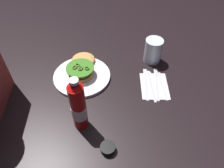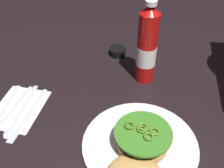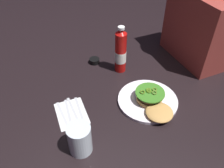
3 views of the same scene
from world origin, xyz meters
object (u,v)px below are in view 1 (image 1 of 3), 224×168
burger_sandwich (82,67)px  spoon_utensil (151,81)px  steak_knife (146,81)px  fork_utensil (162,82)px  ketchup_bottle (78,107)px  condiment_cup (108,148)px  dinner_plate (82,76)px  water_glass (153,51)px  butter_knife (157,81)px  napkin (154,86)px

burger_sandwich → spoon_utensil: (-0.08, -0.33, -0.03)m
burger_sandwich → steak_knife: 0.32m
fork_utensil → ketchup_bottle: bearing=120.3°
ketchup_bottle → condiment_cup: size_ratio=4.52×
condiment_cup → spoon_utensil: (0.34, -0.21, -0.01)m
ketchup_bottle → steak_knife: bearing=-52.5°
dinner_plate → water_glass: size_ratio=2.19×
fork_utensil → steak_knife: bearing=81.4°
spoon_utensil → steak_knife: bearing=98.7°
dinner_plate → butter_knife: (-0.04, -0.36, -0.00)m
water_glass → fork_utensil: size_ratio=0.70×
ketchup_bottle → condiment_cup: ketchup_bottle is taller
butter_knife → spoon_utensil: size_ratio=1.03×
ketchup_bottle → spoon_utensil: bearing=-54.1°
burger_sandwich → water_glass: size_ratio=1.76×
napkin → fork_utensil: bearing=-65.4°
burger_sandwich → condiment_cup: 0.44m
ketchup_bottle → spoon_utensil: ketchup_bottle is taller
condiment_cup → steak_knife: (0.34, -0.19, -0.01)m
condiment_cup → butter_knife: bearing=-35.4°
ketchup_bottle → napkin: ketchup_bottle is taller
butter_knife → burger_sandwich: bearing=77.0°
ketchup_bottle → steak_knife: size_ratio=1.24×
water_glass → napkin: water_glass is taller
dinner_plate → napkin: (-0.07, -0.34, -0.01)m
dinner_plate → burger_sandwich: bearing=2.9°
water_glass → butter_knife: water_glass is taller
water_glass → fork_utensil: bearing=-173.2°
spoon_utensil → dinner_plate: bearing=83.3°
spoon_utensil → steak_knife: 0.02m
napkin → butter_knife: size_ratio=0.80×
napkin → fork_utensil: fork_utensil is taller
dinner_plate → napkin: 0.35m
napkin → butter_knife: bearing=-31.0°
water_glass → napkin: (-0.19, 0.02, -0.06)m
fork_utensil → water_glass: bearing=6.8°
fork_utensil → napkin: bearing=114.6°
ketchup_bottle → water_glass: bearing=-42.0°
burger_sandwich → ketchup_bottle: (-0.30, -0.02, 0.08)m
fork_utensil → burger_sandwich: bearing=76.4°
condiment_cup → fork_utensil: condiment_cup is taller
napkin → spoon_utensil: 0.03m
water_glass → spoon_utensil: (-0.15, 0.03, -0.06)m
steak_knife → water_glass: bearing=-18.1°
water_glass → fork_utensil: 0.18m
burger_sandwich → napkin: (-0.11, -0.34, -0.03)m
water_glass → condiment_cup: (-0.50, 0.24, -0.05)m
ketchup_bottle → water_glass: size_ratio=2.03×
condiment_cup → fork_utensil: bearing=-38.5°
burger_sandwich → napkin: size_ratio=1.32×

